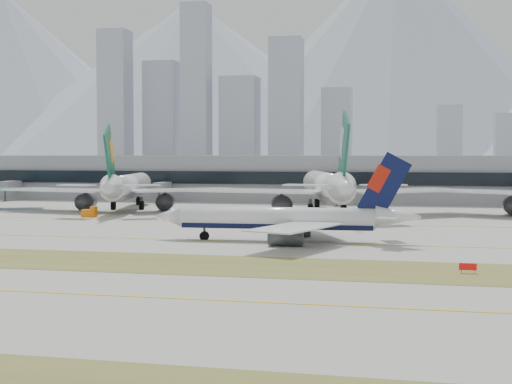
% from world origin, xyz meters
% --- Properties ---
extents(ground, '(3000.00, 3000.00, 0.00)m').
position_xyz_m(ground, '(0.00, 0.00, 0.00)').
color(ground, '#A9A59E').
rests_on(ground, ground).
extents(apron_markings, '(360.00, 122.22, 0.06)m').
position_xyz_m(apron_markings, '(0.00, -53.95, 0.02)').
color(apron_markings, olive).
rests_on(apron_markings, ground).
extents(taxiing_airliner, '(47.50, 41.25, 15.96)m').
position_xyz_m(taxiing_airliner, '(13.65, -3.22, 3.85)').
color(taxiing_airliner, white).
rests_on(taxiing_airliner, ground).
extents(widebody_eva, '(63.20, 62.84, 23.05)m').
position_xyz_m(widebody_eva, '(-41.63, 57.79, 6.13)').
color(widebody_eva, white).
rests_on(widebody_eva, ground).
extents(widebody_cathay, '(68.58, 68.45, 25.25)m').
position_xyz_m(widebody_cathay, '(14.28, 55.14, 6.71)').
color(widebody_cathay, white).
rests_on(widebody_cathay, ground).
extents(terminal, '(280.00, 43.10, 15.00)m').
position_xyz_m(terminal, '(0.00, 114.84, 7.50)').
color(terminal, gray).
rests_on(terminal, ground).
extents(hold_sign_right, '(2.20, 0.15, 1.35)m').
position_xyz_m(hold_sign_right, '(42.25, -32.00, 0.88)').
color(hold_sign_right, red).
rests_on(hold_sign_right, ground).
extents(gse_b, '(3.55, 2.00, 2.60)m').
position_xyz_m(gse_b, '(-41.92, 35.23, 1.05)').
color(gse_b, orange).
rests_on(gse_b, ground).
extents(gse_c, '(3.55, 2.00, 2.60)m').
position_xyz_m(gse_c, '(24.28, 45.35, 1.05)').
color(gse_c, orange).
rests_on(gse_c, ground).
extents(city_skyline, '(342.00, 49.80, 140.00)m').
position_xyz_m(city_skyline, '(-106.76, 453.42, 49.80)').
color(city_skyline, '#999DAE').
rests_on(city_skyline, ground).
extents(mountain_ridge, '(2830.00, 1120.00, 470.00)m').
position_xyz_m(mountain_ridge, '(33.00, 1404.14, 181.85)').
color(mountain_ridge, '#9EA8B7').
rests_on(mountain_ridge, ground).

